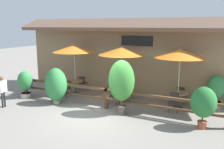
# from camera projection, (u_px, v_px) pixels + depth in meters

# --- Properties ---
(ground_plane) EXTENTS (60.00, 60.00, 0.00)m
(ground_plane) POSITION_uv_depth(u_px,v_px,m) (95.00, 116.00, 10.76)
(ground_plane) COLOR gray
(building_facade) EXTENTS (14.28, 1.49, 4.23)m
(building_facade) POSITION_uv_depth(u_px,v_px,m) (132.00, 56.00, 13.92)
(building_facade) COLOR #997A56
(building_facade) RESTS_ON ground
(patio_railing) EXTENTS (10.40, 0.14, 0.95)m
(patio_railing) POSITION_uv_depth(u_px,v_px,m) (106.00, 94.00, 11.54)
(patio_railing) COLOR brown
(patio_railing) RESTS_ON ground
(patio_umbrella_near) EXTENTS (2.37, 2.37, 2.79)m
(patio_umbrella_near) POSITION_uv_depth(u_px,v_px,m) (74.00, 49.00, 13.79)
(patio_umbrella_near) COLOR #B7B2A8
(patio_umbrella_near) RESTS_ON ground
(dining_table_near) EXTENTS (0.92, 0.92, 0.74)m
(dining_table_near) POSITION_uv_depth(u_px,v_px,m) (75.00, 83.00, 14.17)
(dining_table_near) COLOR olive
(dining_table_near) RESTS_ON ground
(chair_near_streetside) EXTENTS (0.44, 0.44, 0.87)m
(chair_near_streetside) POSITION_uv_depth(u_px,v_px,m) (66.00, 88.00, 13.57)
(chair_near_streetside) COLOR #332D28
(chair_near_streetside) RESTS_ON ground
(chair_near_wallside) EXTENTS (0.48, 0.48, 0.87)m
(chair_near_wallside) POSITION_uv_depth(u_px,v_px,m) (83.00, 82.00, 14.85)
(chair_near_wallside) COLOR #332D28
(chair_near_wallside) RESTS_ON ground
(patio_umbrella_middle) EXTENTS (2.37, 2.37, 2.79)m
(patio_umbrella_middle) POSITION_uv_depth(u_px,v_px,m) (122.00, 51.00, 12.41)
(patio_umbrella_middle) COLOR #B7B2A8
(patio_umbrella_middle) RESTS_ON ground
(dining_table_middle) EXTENTS (0.92, 0.92, 0.74)m
(dining_table_middle) POSITION_uv_depth(u_px,v_px,m) (122.00, 89.00, 12.80)
(dining_table_middle) COLOR olive
(dining_table_middle) RESTS_ON ground
(chair_middle_streetside) EXTENTS (0.45, 0.45, 0.87)m
(chair_middle_streetside) POSITION_uv_depth(u_px,v_px,m) (115.00, 95.00, 12.18)
(chair_middle_streetside) COLOR #332D28
(chair_middle_streetside) RESTS_ON ground
(chair_middle_wallside) EXTENTS (0.45, 0.45, 0.87)m
(chair_middle_wallside) POSITION_uv_depth(u_px,v_px,m) (126.00, 88.00, 13.50)
(chair_middle_wallside) COLOR #332D28
(chair_middle_wallside) RESTS_ON ground
(patio_umbrella_far) EXTENTS (2.37, 2.37, 2.79)m
(patio_umbrella_far) POSITION_uv_depth(u_px,v_px,m) (180.00, 54.00, 11.36)
(patio_umbrella_far) COLOR #B7B2A8
(patio_umbrella_far) RESTS_ON ground
(dining_table_far) EXTENTS (0.92, 0.92, 0.74)m
(dining_table_far) POSITION_uv_depth(u_px,v_px,m) (178.00, 95.00, 11.74)
(dining_table_far) COLOR olive
(dining_table_far) RESTS_ON ground
(chair_far_streetside) EXTENTS (0.45, 0.45, 0.87)m
(chair_far_streetside) POSITION_uv_depth(u_px,v_px,m) (174.00, 101.00, 11.17)
(chair_far_streetside) COLOR #332D28
(chair_far_streetside) RESTS_ON ground
(chair_far_wallside) EXTENTS (0.48, 0.48, 0.87)m
(chair_far_wallside) POSITION_uv_depth(u_px,v_px,m) (181.00, 94.00, 12.34)
(chair_far_wallside) COLOR #332D28
(chair_far_wallside) RESTS_ON ground
(potted_plant_corner_fern) EXTENTS (1.14, 1.02, 2.39)m
(potted_plant_corner_fern) POSITION_uv_depth(u_px,v_px,m) (121.00, 82.00, 10.66)
(potted_plant_corner_fern) COLOR #564C47
(potted_plant_corner_fern) RESTS_ON ground
(potted_plant_entrance_palm) EXTENTS (0.84, 0.75, 1.45)m
(potted_plant_entrance_palm) POSITION_uv_depth(u_px,v_px,m) (25.00, 83.00, 13.26)
(potted_plant_entrance_palm) COLOR #B7AD99
(potted_plant_entrance_palm) RESTS_ON ground
(potted_plant_broad_leaf) EXTENTS (0.95, 0.86, 1.61)m
(potted_plant_broad_leaf) POSITION_uv_depth(u_px,v_px,m) (204.00, 103.00, 9.24)
(potted_plant_broad_leaf) COLOR #9E4C33
(potted_plant_broad_leaf) RESTS_ON ground
(potted_plant_tall_tropical) EXTENTS (1.11, 1.00, 1.79)m
(potted_plant_tall_tropical) POSITION_uv_depth(u_px,v_px,m) (56.00, 85.00, 12.23)
(potted_plant_tall_tropical) COLOR #B7AD99
(potted_plant_tall_tropical) RESTS_ON ground
(potted_plant_small_flowering) EXTENTS (0.81, 0.72, 1.57)m
(potted_plant_small_flowering) POSITION_uv_depth(u_px,v_px,m) (216.00, 89.00, 11.67)
(potted_plant_small_flowering) COLOR #B7AD99
(potted_plant_small_flowering) RESTS_ON ground
(pedestrian) EXTENTS (0.25, 0.53, 1.51)m
(pedestrian) POSITION_uv_depth(u_px,v_px,m) (2.00, 87.00, 11.68)
(pedestrian) COLOR black
(pedestrian) RESTS_ON ground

